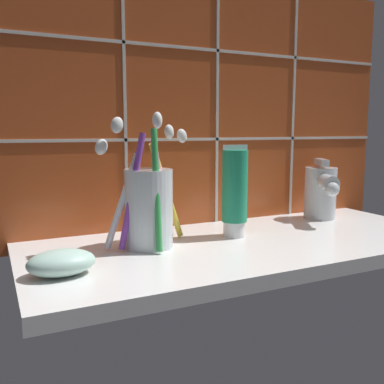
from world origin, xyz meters
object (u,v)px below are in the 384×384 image
toothbrush_cup (149,204)px  soap_bar (61,263)px  sink_faucet (321,191)px  toothpaste_tube (235,192)px

toothbrush_cup → soap_bar: 15.97cm
sink_faucet → toothpaste_tube: bearing=-50.1°
toothpaste_tube → sink_faucet: (21.81, 4.34, -1.75)cm
sink_faucet → soap_bar: sink_faucet is taller
toothpaste_tube → soap_bar: 29.25cm
toothbrush_cup → soap_bar: bearing=-152.0°
toothpaste_tube → toothbrush_cup: bearing=179.9°
toothpaste_tube → soap_bar: bearing=-165.6°
toothpaste_tube → sink_faucet: size_ratio=1.28×
toothpaste_tube → sink_faucet: toothpaste_tube is taller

